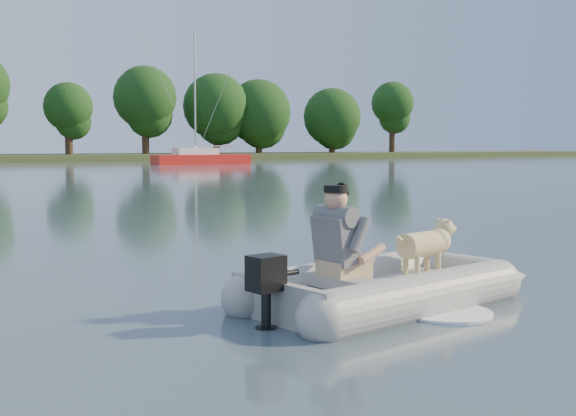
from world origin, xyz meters
TOP-DOWN VIEW (x-y plane):
  - water at (0.00, 0.00)m, footprint 160.00×160.00m
  - treeline at (7.90, 61.06)m, footprint 92.51×7.35m
  - dinghy at (0.00, -0.56)m, footprint 4.81×3.78m
  - man at (-0.64, -0.63)m, footprint 0.75×0.68m
  - dog at (0.58, -0.41)m, footprint 0.89×0.45m
  - outboard_motor at (-1.50, -0.83)m, footprint 0.42×0.33m
  - sailboat at (17.65, 45.31)m, footprint 7.49×2.45m

SIDE VIEW (x-z plane):
  - water at x=0.00m, z-range 0.00..0.00m
  - outboard_motor at x=-1.50m, z-range -0.08..0.65m
  - sailboat at x=17.65m, z-range -4.65..5.55m
  - dog at x=0.58m, z-range 0.19..0.76m
  - dinghy at x=0.00m, z-range -0.10..1.18m
  - man at x=-0.64m, z-range 0.22..1.21m
  - treeline at x=7.90m, z-range 0.71..9.98m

